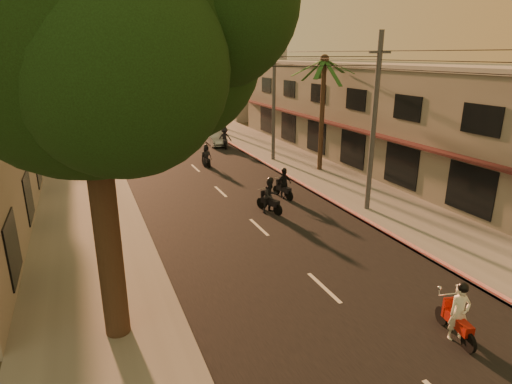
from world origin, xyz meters
TOP-DOWN VIEW (x-y plane):
  - ground at (0.00, 0.00)m, footprint 160.00×160.00m
  - road at (0.00, 20.00)m, footprint 10.00×140.00m
  - sidewalk_right at (7.50, 20.00)m, footprint 5.00×140.00m
  - sidewalk_left at (-7.50, 20.00)m, footprint 5.00×140.00m
  - curb_stripe at (5.10, 15.00)m, footprint 0.20×60.00m
  - shophouse_row at (13.95, 18.00)m, footprint 8.80×34.20m
  - distant_tower at (16.00, 56.00)m, footprint 12.10×12.10m
  - broadleaf_tree at (-6.61, 2.14)m, footprint 9.60×8.70m
  - palm_tree at (8.00, 16.00)m, footprint 5.00×5.00m
  - utility_poles at (6.20, 20.00)m, footprint 1.20×48.26m
  - filler_right at (14.00, 45.00)m, footprint 8.00×14.00m
  - filler_left_far at (-14.00, 52.00)m, footprint 8.00×14.00m
  - scooter_red at (2.08, -1.89)m, footprint 0.89×1.85m
  - scooter_mid_a at (1.34, 9.70)m, footprint 1.26×1.89m
  - scooter_mid_b at (3.01, 11.53)m, footprint 1.14×1.82m
  - scooter_far_a at (0.91, 20.25)m, footprint 0.84×1.69m
  - scooter_far_b at (4.20, 25.88)m, footprint 1.46×1.95m
  - parked_car at (3.82, 27.49)m, footprint 1.60×3.95m
  - scooter_far_c at (1.58, 34.69)m, footprint 1.12×1.90m

SIDE VIEW (x-z plane):
  - ground at x=0.00m, z-range 0.00..0.00m
  - road at x=0.00m, z-range 0.00..0.02m
  - sidewalk_right at x=7.50m, z-range 0.00..0.12m
  - sidewalk_left at x=-7.50m, z-range 0.00..0.12m
  - curb_stripe at x=5.10m, z-range 0.00..0.20m
  - parked_car at x=3.82m, z-range 0.00..1.27m
  - scooter_far_a at x=0.91m, z-range -0.08..1.57m
  - scooter_mid_b at x=3.01m, z-range -0.09..1.71m
  - scooter_red at x=2.08m, z-range -0.11..1.74m
  - scooter_far_c at x=1.58m, z-range -0.09..1.80m
  - scooter_mid_a at x=1.34m, z-range -0.08..1.83m
  - scooter_far_b at x=4.20m, z-range -0.08..1.86m
  - filler_right at x=14.00m, z-range 0.00..6.00m
  - filler_left_far at x=-14.00m, z-range 0.00..7.00m
  - shophouse_row at x=13.95m, z-range 0.00..7.30m
  - utility_poles at x=6.20m, z-range 2.04..11.04m
  - palm_tree at x=8.00m, z-range 3.05..11.25m
  - broadleaf_tree at x=-6.61m, z-range 2.43..14.53m
  - distant_tower at x=16.00m, z-range 0.00..28.00m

